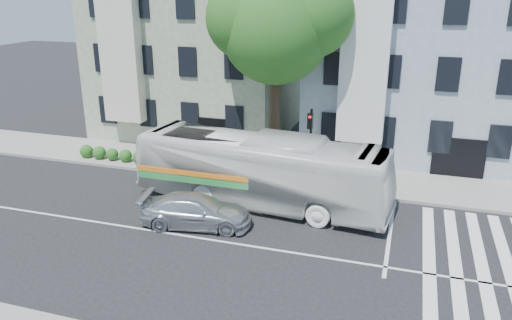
% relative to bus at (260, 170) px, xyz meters
% --- Properties ---
extents(ground, '(120.00, 120.00, 0.00)m').
position_rel_bus_xyz_m(ground, '(-0.61, -3.94, -1.64)').
color(ground, black).
rests_on(ground, ground).
extents(sidewalk_far, '(80.00, 4.00, 0.15)m').
position_rel_bus_xyz_m(sidewalk_far, '(-0.61, 4.06, -1.57)').
color(sidewalk_far, gray).
rests_on(sidewalk_far, ground).
extents(building_left, '(12.00, 10.00, 11.00)m').
position_rel_bus_xyz_m(building_left, '(-7.61, 11.06, 3.86)').
color(building_left, gray).
rests_on(building_left, ground).
extents(building_right, '(12.00, 10.00, 11.00)m').
position_rel_bus_xyz_m(building_right, '(6.39, 11.06, 3.86)').
color(building_right, '#8796A0').
rests_on(building_right, ground).
extents(street_tree, '(7.30, 5.90, 11.10)m').
position_rel_bus_xyz_m(street_tree, '(-0.55, 4.80, 6.19)').
color(street_tree, '#2D2116').
rests_on(street_tree, ground).
extents(bus, '(4.00, 12.03, 3.29)m').
position_rel_bus_xyz_m(bus, '(0.00, 0.00, 0.00)').
color(bus, white).
rests_on(bus, ground).
extents(sedan, '(2.62, 4.86, 1.34)m').
position_rel_bus_xyz_m(sedan, '(-1.90, -2.93, -0.98)').
color(sedan, silver).
rests_on(sedan, ground).
extents(hedge, '(8.52, 1.12, 0.70)m').
position_rel_bus_xyz_m(hedge, '(-7.10, 2.86, -1.14)').
color(hedge, '#23561C').
rests_on(hedge, sidewalk_far).
extents(traffic_signal, '(0.40, 0.52, 3.84)m').
position_rel_bus_xyz_m(traffic_signal, '(1.60, 3.19, 0.83)').
color(traffic_signal, black).
rests_on(traffic_signal, ground).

